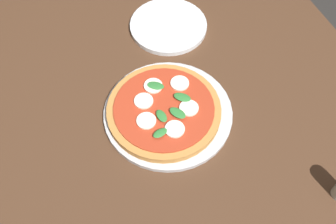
% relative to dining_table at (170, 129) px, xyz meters
% --- Properties ---
extents(ground_plane, '(6.00, 6.00, 0.00)m').
position_rel_dining_table_xyz_m(ground_plane, '(0.00, 0.00, -0.68)').
color(ground_plane, '#2D2B28').
extents(dining_table, '(1.20, 1.09, 0.78)m').
position_rel_dining_table_xyz_m(dining_table, '(0.00, 0.00, 0.00)').
color(dining_table, '#4C301E').
rests_on(dining_table, ground_plane).
extents(serving_tray, '(0.32, 0.32, 0.01)m').
position_rel_dining_table_xyz_m(serving_tray, '(0.02, -0.01, 0.11)').
color(serving_tray, silver).
rests_on(serving_tray, dining_table).
extents(pizza, '(0.28, 0.28, 0.03)m').
position_rel_dining_table_xyz_m(pizza, '(0.01, -0.02, 0.13)').
color(pizza, '#C6843F').
rests_on(pizza, serving_tray).
extents(plate_white, '(0.22, 0.22, 0.01)m').
position_rel_dining_table_xyz_m(plate_white, '(-0.26, 0.10, 0.11)').
color(plate_white, white).
rests_on(plate_white, dining_table).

